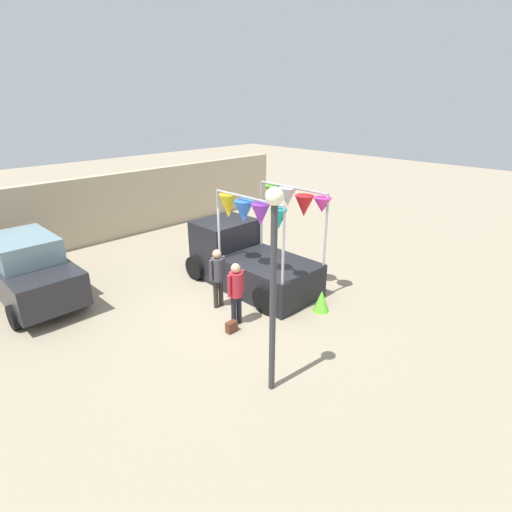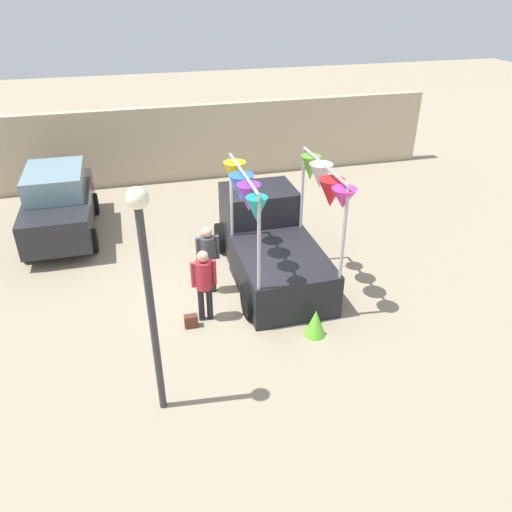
{
  "view_description": "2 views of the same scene",
  "coord_description": "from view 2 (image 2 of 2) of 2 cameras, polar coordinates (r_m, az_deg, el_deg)",
  "views": [
    {
      "loc": [
        -6.68,
        -7.45,
        5.35
      ],
      "look_at": [
        0.69,
        -0.07,
        1.22
      ],
      "focal_mm": 28.0,
      "sensor_mm": 36.0,
      "label": 1
    },
    {
      "loc": [
        -1.98,
        -9.51,
        6.48
      ],
      "look_at": [
        0.44,
        -0.4,
        1.12
      ],
      "focal_mm": 35.0,
      "sensor_mm": 36.0,
      "label": 2
    }
  ],
  "objects": [
    {
      "name": "brick_boundary_wall",
      "position": [
        18.05,
        -8.14,
        12.64
      ],
      "size": [
        18.0,
        0.36,
        2.6
      ],
      "primitive_type": "cube",
      "color": "tan",
      "rests_on": "ground"
    },
    {
      "name": "folded_kite_bundle_lime",
      "position": [
        10.28,
        6.81,
        -7.59
      ],
      "size": [
        0.62,
        0.62,
        0.6
      ],
      "primitive_type": "cone",
      "rotation": [
        0.0,
        0.0,
        2.36
      ],
      "color": "#66CC33",
      "rests_on": "ground"
    },
    {
      "name": "handbag",
      "position": [
        10.61,
        -7.42,
        -7.39
      ],
      "size": [
        0.28,
        0.16,
        0.28
      ],
      "primitive_type": "cube",
      "color": "#592D1E",
      "rests_on": "ground"
    },
    {
      "name": "person_customer",
      "position": [
        10.32,
        -5.97,
        -2.66
      ],
      "size": [
        0.53,
        0.34,
        1.66
      ],
      "color": "black",
      "rests_on": "ground"
    },
    {
      "name": "street_lamp",
      "position": [
        7.46,
        -12.34,
        -2.36
      ],
      "size": [
        0.32,
        0.32,
        4.02
      ],
      "color": "#333338",
      "rests_on": "ground"
    },
    {
      "name": "vendor_truck",
      "position": [
        12.03,
        1.58,
        2.12
      ],
      "size": [
        2.42,
        4.06,
        3.04
      ],
      "color": "black",
      "rests_on": "ground"
    },
    {
      "name": "parked_car",
      "position": [
        14.89,
        -21.6,
        5.63
      ],
      "size": [
        1.88,
        4.0,
        1.88
      ],
      "color": "#26262B",
      "rests_on": "ground"
    },
    {
      "name": "person_vendor",
      "position": [
        11.22,
        -5.51,
        0.27
      ],
      "size": [
        0.53,
        0.34,
        1.67
      ],
      "color": "#2D2823",
      "rests_on": "ground"
    },
    {
      "name": "ground_plane",
      "position": [
        11.68,
        -2.59,
        -4.13
      ],
      "size": [
        60.0,
        60.0,
        0.0
      ],
      "primitive_type": "plane",
      "color": "gray"
    }
  ]
}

